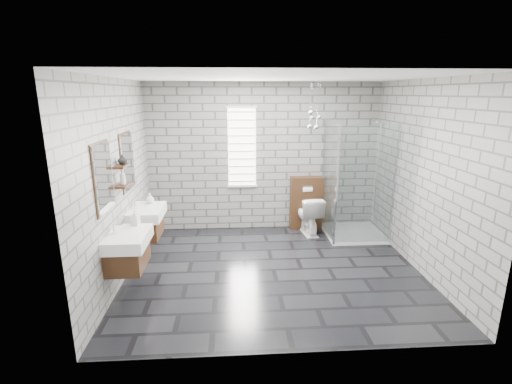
{
  "coord_description": "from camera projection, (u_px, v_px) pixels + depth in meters",
  "views": [
    {
      "loc": [
        -0.58,
        -4.92,
        2.51
      ],
      "look_at": [
        -0.24,
        0.35,
        1.09
      ],
      "focal_mm": 26.0,
      "sensor_mm": 36.0,
      "label": 1
    }
  ],
  "objects": [
    {
      "name": "vase",
      "position": [
        122.0,
        159.0,
        4.87
      ],
      "size": [
        0.15,
        0.15,
        0.13
      ],
      "primitive_type": "imported",
      "rotation": [
        0.0,
        0.0,
        0.22
      ],
      "color": "#B2B2B2",
      "rests_on": "shelf_upper"
    },
    {
      "name": "vanity_right",
      "position": [
        144.0,
        214.0,
        5.54
      ],
      "size": [
        0.47,
        0.7,
        1.57
      ],
      "color": "#422714",
      "rests_on": "wall_left"
    },
    {
      "name": "shelf_upper",
      "position": [
        121.0,
        166.0,
        4.84
      ],
      "size": [
        0.14,
        0.3,
        0.03
      ],
      "primitive_type": "cube",
      "color": "#422714",
      "rests_on": "wall_left"
    },
    {
      "name": "cistern_panel",
      "position": [
        306.0,
        203.0,
        6.98
      ],
      "size": [
        0.6,
        0.2,
        1.0
      ],
      "primitive_type": "cube",
      "color": "#422714",
      "rests_on": "floor"
    },
    {
      "name": "shelf_lower",
      "position": [
        123.0,
        185.0,
        4.91
      ],
      "size": [
        0.14,
        0.3,
        0.03
      ],
      "primitive_type": "cube",
      "color": "#422714",
      "rests_on": "wall_left"
    },
    {
      "name": "wall_back",
      "position": [
        264.0,
        158.0,
        6.82
      ],
      "size": [
        4.2,
        0.02,
        2.7
      ],
      "primitive_type": "cube",
      "color": "gray",
      "rests_on": "floor"
    },
    {
      "name": "ceiling",
      "position": [
        276.0,
        76.0,
        4.72
      ],
      "size": [
        4.2,
        3.6,
        0.02
      ],
      "primitive_type": "cube",
      "color": "white",
      "rests_on": "wall_back"
    },
    {
      "name": "wall_front",
      "position": [
        298.0,
        226.0,
        3.33
      ],
      "size": [
        4.2,
        0.02,
        2.7
      ],
      "primitive_type": "cube",
      "color": "gray",
      "rests_on": "floor"
    },
    {
      "name": "wall_left",
      "position": [
        118.0,
        182.0,
        4.94
      ],
      "size": [
        0.02,
        3.6,
        2.7
      ],
      "primitive_type": "cube",
      "color": "gray",
      "rests_on": "floor"
    },
    {
      "name": "window",
      "position": [
        242.0,
        147.0,
        6.71
      ],
      "size": [
        0.56,
        0.05,
        1.48
      ],
      "color": "white",
      "rests_on": "wall_back"
    },
    {
      "name": "pendant_cluster",
      "position": [
        314.0,
        119.0,
        6.25
      ],
      "size": [
        0.26,
        0.22,
        0.79
      ],
      "color": "silver",
      "rests_on": "ceiling"
    },
    {
      "name": "toilet",
      "position": [
        309.0,
        215.0,
        6.77
      ],
      "size": [
        0.47,
        0.73,
        0.71
      ],
      "primitive_type": "imported",
      "rotation": [
        0.0,
        0.0,
        3.26
      ],
      "color": "white",
      "rests_on": "floor"
    },
    {
      "name": "soap_bottle_c",
      "position": [
        123.0,
        177.0,
        4.86
      ],
      "size": [
        0.1,
        0.1,
        0.2
      ],
      "primitive_type": "imported",
      "rotation": [
        0.0,
        0.0,
        -0.37
      ],
      "color": "#B2B2B2",
      "rests_on": "shelf_lower"
    },
    {
      "name": "wall_right",
      "position": [
        424.0,
        178.0,
        5.21
      ],
      "size": [
        0.02,
        3.6,
        2.7
      ],
      "primitive_type": "cube",
      "color": "gray",
      "rests_on": "floor"
    },
    {
      "name": "shower_enclosure",
      "position": [
        351.0,
        210.0,
        6.53
      ],
      "size": [
        1.0,
        1.0,
        2.03
      ],
      "color": "white",
      "rests_on": "floor"
    },
    {
      "name": "vanity_left",
      "position": [
        125.0,
        241.0,
        4.53
      ],
      "size": [
        0.47,
        0.7,
        1.57
      ],
      "color": "#422714",
      "rests_on": "wall_left"
    },
    {
      "name": "floor",
      "position": [
        274.0,
        270.0,
        5.43
      ],
      "size": [
        4.2,
        3.6,
        0.02
      ],
      "primitive_type": "cube",
      "color": "black",
      "rests_on": "ground"
    },
    {
      "name": "soap_bottle_b",
      "position": [
        150.0,
        198.0,
        5.72
      ],
      "size": [
        0.15,
        0.15,
        0.16
      ],
      "primitive_type": "imported",
      "rotation": [
        0.0,
        0.0,
        -0.27
      ],
      "color": "#B2B2B2",
      "rests_on": "vanity_right"
    },
    {
      "name": "soap_bottle_a",
      "position": [
        135.0,
        217.0,
        4.77
      ],
      "size": [
        0.11,
        0.11,
        0.2
      ],
      "primitive_type": "imported",
      "rotation": [
        0.0,
        0.0,
        -0.25
      ],
      "color": "#B2B2B2",
      "rests_on": "vanity_left"
    },
    {
      "name": "flush_plate",
      "position": [
        308.0,
        189.0,
        6.8
      ],
      "size": [
        0.18,
        0.01,
        0.12
      ],
      "primitive_type": "cube",
      "color": "silver",
      "rests_on": "cistern_panel"
    }
  ]
}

